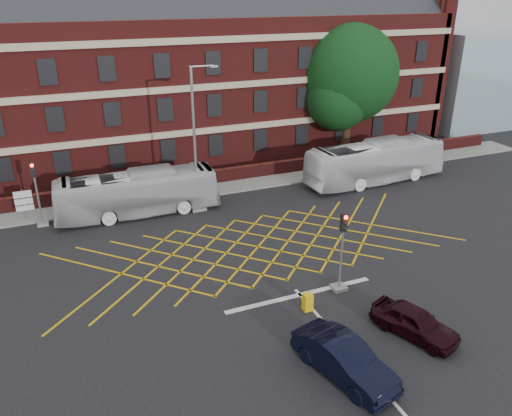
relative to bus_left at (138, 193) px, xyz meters
name	(u,v)px	position (x,y,z in m)	size (l,w,h in m)	color
ground	(272,262)	(5.66, -9.49, -1.51)	(120.00, 120.00, 0.00)	black
victorian_building	(173,66)	(5.90, 12.51, 6.33)	(51.00, 12.17, 20.40)	#5D1918
boundary_wall	(204,178)	(5.66, 3.51, -0.96)	(56.00, 0.50, 1.10)	#491413
far_pavement	(208,189)	(5.66, 2.51, -1.45)	(60.00, 3.00, 0.12)	slate
glass_block	(474,77)	(39.66, 11.51, 3.49)	(14.00, 10.00, 10.00)	#99B2BF
box_junction_hatching	(258,247)	(5.66, -7.49, -1.50)	(11.50, 0.12, 0.02)	#CC990C
stop_line	(300,295)	(5.66, -12.99, -1.50)	(8.00, 0.30, 0.02)	silver
centre_line	(375,381)	(5.66, -19.49, -1.50)	(0.15, 14.00, 0.02)	silver
bus_left	(138,193)	(0.00, 0.00, 0.00)	(2.53, 10.83, 3.02)	silver
bus_right	(375,162)	(18.38, -0.88, 0.12)	(2.74, 11.71, 3.26)	silver
car_navy	(344,359)	(4.68, -18.66, -0.74)	(1.62, 4.65, 1.53)	black
car_maroon	(415,322)	(8.89, -17.68, -0.84)	(1.59, 3.94, 1.34)	black
deciduous_tree	(349,81)	(20.12, 6.50, 5.12)	(8.57, 8.57, 11.51)	black
traffic_light_near	(341,259)	(7.73, -13.28, 0.26)	(0.70, 0.70, 4.27)	slate
traffic_light_far	(39,200)	(-6.13, 0.61, 0.26)	(0.70, 0.70, 4.27)	slate
street_lamp	(197,163)	(3.97, -0.78, 1.90)	(2.25, 1.00, 9.71)	slate
direction_signs	(24,202)	(-7.07, 1.65, -0.13)	(1.10, 0.16, 2.20)	gray
utility_cabinet	(308,302)	(5.41, -14.24, -1.08)	(0.42, 0.40, 0.86)	#E0B40D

